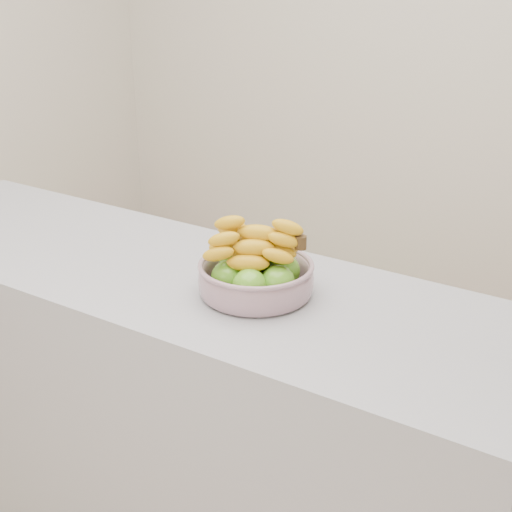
% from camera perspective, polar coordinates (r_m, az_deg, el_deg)
% --- Properties ---
extents(ground, '(4.00, 4.00, 0.00)m').
position_cam_1_polar(ground, '(2.48, -4.40, -19.17)').
color(ground, '#9B885F').
rests_on(ground, ground).
extents(counter, '(2.00, 0.60, 0.90)m').
position_cam_1_polar(counter, '(2.12, -6.95, -12.06)').
color(counter, gray).
rests_on(counter, ground).
extents(fruit_bowl, '(0.28, 0.28, 0.18)m').
position_cam_1_polar(fruit_bowl, '(1.71, -0.01, -1.37)').
color(fruit_bowl, '#A2AEC2').
rests_on(fruit_bowl, counter).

